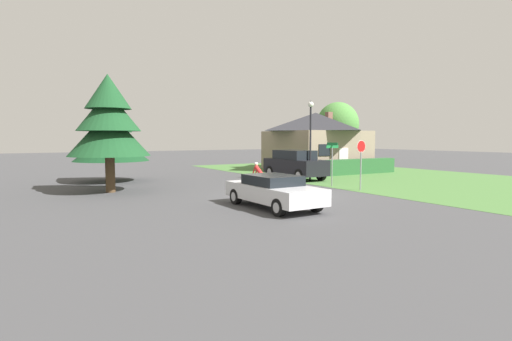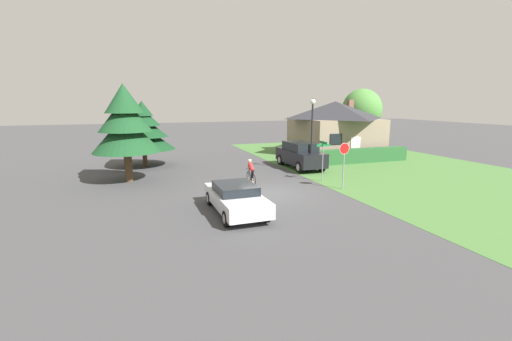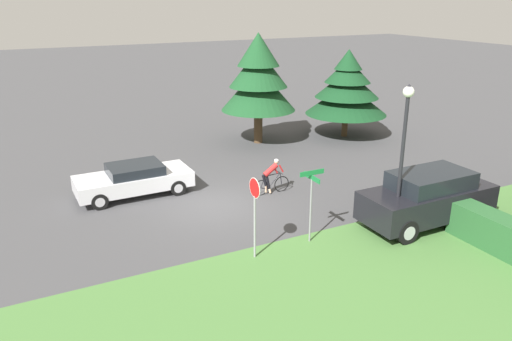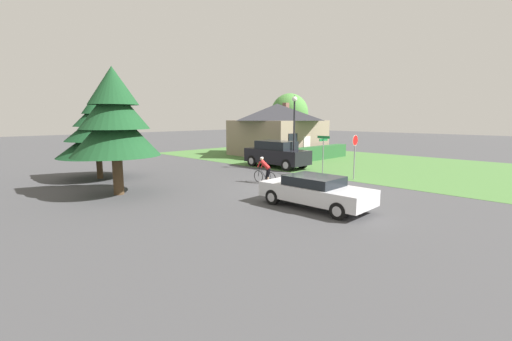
{
  "view_description": "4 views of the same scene",
  "coord_description": "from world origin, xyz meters",
  "px_view_note": "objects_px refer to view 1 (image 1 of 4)",
  "views": [
    {
      "loc": [
        -11.26,
        -15.71,
        2.77
      ],
      "look_at": [
        -1.32,
        0.83,
        1.21
      ],
      "focal_mm": 28.0,
      "sensor_mm": 36.0,
      "label": 1
    },
    {
      "loc": [
        -6.53,
        -16.83,
        4.87
      ],
      "look_at": [
        -0.5,
        0.58,
        1.2
      ],
      "focal_mm": 24.0,
      "sensor_mm": 36.0,
      "label": 2
    },
    {
      "loc": [
        16.82,
        -6.8,
        7.8
      ],
      "look_at": [
        -0.81,
        2.17,
        0.85
      ],
      "focal_mm": 35.0,
      "sensor_mm": 36.0,
      "label": 3
    },
    {
      "loc": [
        -14.01,
        -10.49,
        3.67
      ],
      "look_at": [
        -0.77,
        2.61,
        0.78
      ],
      "focal_mm": 24.0,
      "sensor_mm": 36.0,
      "label": 4
    }
  ],
  "objects_px": {
    "street_lamp": "(311,127)",
    "conifer_tall_near": "(109,121)",
    "stop_sign": "(361,156)",
    "conifer_tall_far": "(111,139)",
    "deciduous_tree_right": "(338,124)",
    "street_name_sign": "(332,156)",
    "cyclist": "(259,176)",
    "sedan_left_lane": "(273,191)",
    "parked_suv_right": "(295,164)",
    "cottage_house": "(315,140)"
  },
  "relations": [
    {
      "from": "street_name_sign",
      "to": "stop_sign",
      "type": "bearing_deg",
      "value": -86.84
    },
    {
      "from": "sedan_left_lane",
      "to": "stop_sign",
      "type": "xyz_separation_m",
      "value": [
        6.91,
        2.06,
        1.16
      ]
    },
    {
      "from": "street_lamp",
      "to": "deciduous_tree_right",
      "type": "relative_size",
      "value": 0.83
    },
    {
      "from": "street_name_sign",
      "to": "conifer_tall_far",
      "type": "relative_size",
      "value": 0.5
    },
    {
      "from": "stop_sign",
      "to": "street_name_sign",
      "type": "relative_size",
      "value": 1.05
    },
    {
      "from": "street_name_sign",
      "to": "deciduous_tree_right",
      "type": "bearing_deg",
      "value": 46.54
    },
    {
      "from": "deciduous_tree_right",
      "to": "parked_suv_right",
      "type": "bearing_deg",
      "value": -144.76
    },
    {
      "from": "cyclist",
      "to": "conifer_tall_near",
      "type": "height_order",
      "value": "conifer_tall_near"
    },
    {
      "from": "street_name_sign",
      "to": "street_lamp",
      "type": "bearing_deg",
      "value": 75.02
    },
    {
      "from": "stop_sign",
      "to": "conifer_tall_far",
      "type": "xyz_separation_m",
      "value": [
        -10.47,
        11.2,
        0.91
      ]
    },
    {
      "from": "conifer_tall_near",
      "to": "deciduous_tree_right",
      "type": "height_order",
      "value": "deciduous_tree_right"
    },
    {
      "from": "deciduous_tree_right",
      "to": "conifer_tall_far",
      "type": "bearing_deg",
      "value": -172.02
    },
    {
      "from": "street_lamp",
      "to": "conifer_tall_near",
      "type": "distance_m",
      "value": 12.28
    },
    {
      "from": "street_name_sign",
      "to": "conifer_tall_far",
      "type": "xyz_separation_m",
      "value": [
        -10.35,
        9.08,
        0.99
      ]
    },
    {
      "from": "street_lamp",
      "to": "conifer_tall_far",
      "type": "bearing_deg",
      "value": 151.34
    },
    {
      "from": "sedan_left_lane",
      "to": "deciduous_tree_right",
      "type": "bearing_deg",
      "value": -49.04
    },
    {
      "from": "stop_sign",
      "to": "deciduous_tree_right",
      "type": "relative_size",
      "value": 0.42
    },
    {
      "from": "parked_suv_right",
      "to": "conifer_tall_far",
      "type": "bearing_deg",
      "value": 67.63
    },
    {
      "from": "sedan_left_lane",
      "to": "stop_sign",
      "type": "distance_m",
      "value": 7.31
    },
    {
      "from": "stop_sign",
      "to": "conifer_tall_far",
      "type": "bearing_deg",
      "value": -48.72
    },
    {
      "from": "sedan_left_lane",
      "to": "parked_suv_right",
      "type": "distance_m",
      "value": 11.47
    },
    {
      "from": "stop_sign",
      "to": "conifer_tall_far",
      "type": "relative_size",
      "value": 0.53
    },
    {
      "from": "parked_suv_right",
      "to": "stop_sign",
      "type": "xyz_separation_m",
      "value": [
        -0.58,
        -6.62,
        0.85
      ]
    },
    {
      "from": "street_lamp",
      "to": "deciduous_tree_right",
      "type": "bearing_deg",
      "value": 40.53
    },
    {
      "from": "cyclist",
      "to": "street_name_sign",
      "type": "xyz_separation_m",
      "value": [
        4.39,
        -0.92,
        1.05
      ]
    },
    {
      "from": "sedan_left_lane",
      "to": "conifer_tall_far",
      "type": "height_order",
      "value": "conifer_tall_far"
    },
    {
      "from": "parked_suv_right",
      "to": "street_name_sign",
      "type": "xyz_separation_m",
      "value": [
        -0.7,
        -4.5,
        0.77
      ]
    },
    {
      "from": "cyclist",
      "to": "conifer_tall_near",
      "type": "distance_m",
      "value": 8.21
    },
    {
      "from": "parked_suv_right",
      "to": "conifer_tall_near",
      "type": "bearing_deg",
      "value": 92.76
    },
    {
      "from": "sedan_left_lane",
      "to": "parked_suv_right",
      "type": "xyz_separation_m",
      "value": [
        7.49,
        8.68,
        0.31
      ]
    },
    {
      "from": "street_name_sign",
      "to": "deciduous_tree_right",
      "type": "relative_size",
      "value": 0.4
    },
    {
      "from": "cottage_house",
      "to": "street_name_sign",
      "type": "relative_size",
      "value": 3.33
    },
    {
      "from": "conifer_tall_near",
      "to": "conifer_tall_far",
      "type": "xyz_separation_m",
      "value": [
        1.09,
        5.13,
        -0.88
      ]
    },
    {
      "from": "stop_sign",
      "to": "street_name_sign",
      "type": "xyz_separation_m",
      "value": [
        -0.12,
        2.12,
        -0.08
      ]
    },
    {
      "from": "parked_suv_right",
      "to": "conifer_tall_far",
      "type": "relative_size",
      "value": 1.0
    },
    {
      "from": "cyclist",
      "to": "conifer_tall_far",
      "type": "relative_size",
      "value": 0.33
    },
    {
      "from": "conifer_tall_far",
      "to": "deciduous_tree_right",
      "type": "bearing_deg",
      "value": 7.98
    },
    {
      "from": "cottage_house",
      "to": "conifer_tall_near",
      "type": "xyz_separation_m",
      "value": [
        -18.4,
        -6.02,
        1.05
      ]
    },
    {
      "from": "cyclist",
      "to": "stop_sign",
      "type": "xyz_separation_m",
      "value": [
        4.5,
        -3.04,
        1.13
      ]
    },
    {
      "from": "stop_sign",
      "to": "conifer_tall_far",
      "type": "distance_m",
      "value": 15.36
    },
    {
      "from": "street_lamp",
      "to": "conifer_tall_near",
      "type": "bearing_deg",
      "value": 175.51
    },
    {
      "from": "cyclist",
      "to": "deciduous_tree_right",
      "type": "height_order",
      "value": "deciduous_tree_right"
    },
    {
      "from": "cyclist",
      "to": "street_name_sign",
      "type": "distance_m",
      "value": 4.6
    },
    {
      "from": "parked_suv_right",
      "to": "street_name_sign",
      "type": "bearing_deg",
      "value": 171.35
    },
    {
      "from": "conifer_tall_far",
      "to": "street_name_sign",
      "type": "bearing_deg",
      "value": -41.26
    },
    {
      "from": "street_name_sign",
      "to": "conifer_tall_near",
      "type": "height_order",
      "value": "conifer_tall_near"
    },
    {
      "from": "sedan_left_lane",
      "to": "deciduous_tree_right",
      "type": "height_order",
      "value": "deciduous_tree_right"
    },
    {
      "from": "sedan_left_lane",
      "to": "street_lamp",
      "type": "distance_m",
      "value": 10.82
    },
    {
      "from": "sedan_left_lane",
      "to": "conifer_tall_near",
      "type": "height_order",
      "value": "conifer_tall_near"
    },
    {
      "from": "cottage_house",
      "to": "stop_sign",
      "type": "bearing_deg",
      "value": -116.49
    }
  ]
}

